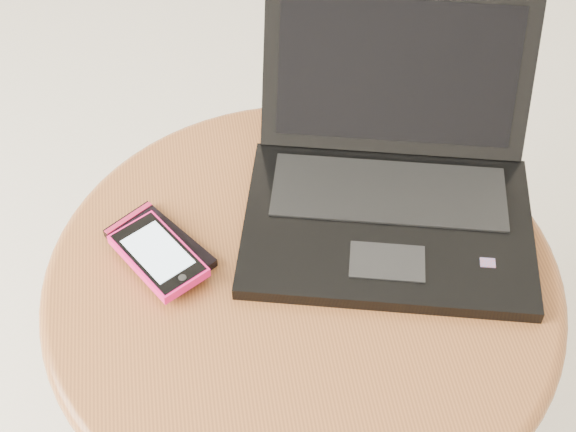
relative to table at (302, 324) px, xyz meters
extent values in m
cylinder|color=#592E10|center=(0.00, 0.00, -0.14)|extent=(0.09, 0.09, 0.42)
cylinder|color=brown|center=(0.00, 0.00, 0.09)|extent=(0.57, 0.57, 0.03)
torus|color=brown|center=(0.00, 0.00, 0.09)|extent=(0.60, 0.60, 0.03)
cube|color=black|center=(0.11, 0.05, 0.11)|extent=(0.39, 0.31, 0.02)
cube|color=black|center=(0.12, 0.09, 0.12)|extent=(0.30, 0.17, 0.00)
cube|color=black|center=(0.09, -0.01, 0.12)|extent=(0.09, 0.07, 0.00)
cube|color=red|center=(0.21, -0.03, 0.12)|extent=(0.02, 0.02, 0.00)
cube|color=black|center=(0.15, 0.21, 0.21)|extent=(0.34, 0.18, 0.19)
cube|color=black|center=(0.15, 0.20, 0.21)|extent=(0.30, 0.15, 0.16)
cube|color=black|center=(-0.16, 0.06, 0.11)|extent=(0.13, 0.14, 0.01)
cube|color=#B51B44|center=(-0.19, 0.11, 0.11)|extent=(0.06, 0.04, 0.00)
cube|color=#FF1572|center=(-0.16, 0.04, 0.12)|extent=(0.11, 0.13, 0.01)
cube|color=black|center=(-0.16, 0.04, 0.13)|extent=(0.10, 0.12, 0.00)
cube|color=silver|center=(-0.16, 0.04, 0.13)|extent=(0.08, 0.09, 0.00)
cylinder|color=black|center=(-0.14, 0.00, 0.13)|extent=(0.01, 0.01, 0.00)
camera|label=1|loc=(-0.11, -0.57, 0.86)|focal=52.33mm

